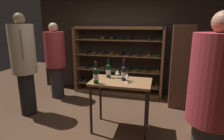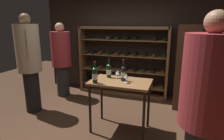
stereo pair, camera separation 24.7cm
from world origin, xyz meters
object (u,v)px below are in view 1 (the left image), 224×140
wine_rack (117,62)px  wine_glass_stemmed_center (127,76)px  display_cabinet (181,67)px  wine_bottle_gold_foil (96,75)px  wine_crate (206,123)px  wine_bottle_red_label (124,73)px  wine_glass_stemmed_right (117,72)px  wine_bottle_green_slim (108,71)px  tasting_table (121,87)px  person_bystander_dark_jacket (55,58)px  person_guest_khaki (24,61)px  person_guest_blue_shirt (213,100)px

wine_rack → wine_glass_stemmed_center: 1.89m
wine_rack → display_cabinet: 1.58m
wine_glass_stemmed_center → wine_bottle_gold_foil: bearing=-160.9°
wine_crate → display_cabinet: size_ratio=0.26×
wine_crate → wine_bottle_red_label: bearing=-169.4°
wine_bottle_gold_foil → wine_glass_stemmed_right: wine_bottle_gold_foil is taller
wine_crate → wine_bottle_gold_foil: 2.09m
wine_crate → wine_glass_stemmed_right: 1.78m
display_cabinet → wine_bottle_green_slim: (-1.33, -1.16, 0.12)m
tasting_table → person_bystander_dark_jacket: size_ratio=0.54×
tasting_table → person_guest_khaki: 2.02m
display_cabinet → wine_bottle_gold_foil: bearing=-133.0°
wine_bottle_green_slim → wine_bottle_red_label: bearing=-19.6°
person_guest_blue_shirt → person_guest_khaki: person_guest_khaki is taller
wine_bottle_red_label → wine_bottle_green_slim: 0.31m
wine_bottle_red_label → wine_bottle_gold_foil: size_ratio=1.02×
wine_crate → display_cabinet: 1.31m
wine_rack → wine_bottle_green_slim: 1.60m
person_guest_blue_shirt → wine_bottle_red_label: 1.52m
tasting_table → wine_bottle_gold_foil: 0.50m
wine_bottle_green_slim → person_bystander_dark_jacket: bearing=149.0°
person_bystander_dark_jacket → person_guest_khaki: (-0.09, -1.00, 0.11)m
wine_crate → wine_bottle_red_label: size_ratio=1.31×
person_bystander_dark_jacket → wine_bottle_green_slim: bearing=-83.0°
tasting_table → wine_rack: bearing=104.7°
person_guest_blue_shirt → wine_crate: person_guest_blue_shirt is taller
wine_bottle_red_label → wine_glass_stemmed_center: size_ratio=2.31×
wine_glass_stemmed_center → display_cabinet: bearing=55.1°
person_bystander_dark_jacket → person_guest_khaki: bearing=-147.3°
wine_glass_stemmed_right → wine_bottle_green_slim: bearing=-177.4°
wine_bottle_gold_foil → wine_glass_stemmed_center: (0.48, 0.16, -0.02)m
person_guest_blue_shirt → wine_bottle_red_label: (-1.13, 1.01, -0.04)m
tasting_table → wine_bottle_gold_foil: size_ratio=2.81×
tasting_table → wine_bottle_red_label: wine_bottle_red_label is taller
wine_rack → wine_bottle_gold_foil: wine_rack is taller
wine_rack → wine_bottle_green_slim: wine_rack is taller
wine_bottle_gold_foil → wine_glass_stemmed_right: size_ratio=2.51×
person_bystander_dark_jacket → wine_bottle_gold_foil: 2.05m
display_cabinet → wine_glass_stemmed_center: 1.68m
wine_rack → wine_glass_stemmed_right: 1.62m
person_guest_blue_shirt → wine_bottle_green_slim: bearing=-142.2°
person_guest_khaki → wine_bottle_red_label: person_guest_khaki is taller
person_bystander_dark_jacket → wine_bottle_gold_foil: size_ratio=5.21×
person_guest_blue_shirt → display_cabinet: size_ratio=1.07×
display_cabinet → wine_bottle_red_label: (-1.04, -1.26, 0.12)m
tasting_table → wine_glass_stemmed_center: wine_glass_stemmed_center is taller
wine_rack → wine_crate: (1.92, -1.42, -0.72)m
tasting_table → wine_crate: size_ratio=2.10×
tasting_table → person_bystander_dark_jacket: 2.22m
tasting_table → display_cabinet: size_ratio=0.55×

